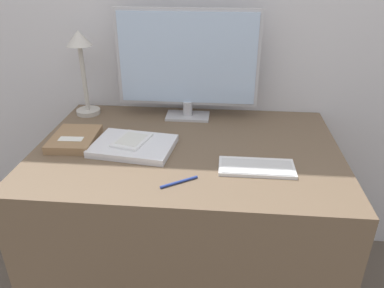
% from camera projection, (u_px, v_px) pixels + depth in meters
% --- Properties ---
extents(wall_back, '(3.60, 0.05, 2.40)m').
position_uv_depth(wall_back, '(197.00, 9.00, 1.63)').
color(wall_back, silver).
rests_on(wall_back, ground_plane).
extents(desk, '(1.17, 0.80, 0.75)m').
position_uv_depth(desk, '(188.00, 223.00, 1.62)').
color(desk, brown).
rests_on(desk, ground_plane).
extents(monitor, '(0.61, 0.11, 0.47)m').
position_uv_depth(monitor, '(187.00, 62.00, 1.60)').
color(monitor, '#B7B7BC').
rests_on(monitor, desk).
extents(keyboard, '(0.26, 0.12, 0.01)m').
position_uv_depth(keyboard, '(257.00, 168.00, 1.29)').
color(keyboard, silver).
rests_on(keyboard, desk).
extents(laptop, '(0.33, 0.25, 0.03)m').
position_uv_depth(laptop, '(133.00, 146.00, 1.43)').
color(laptop, silver).
rests_on(laptop, desk).
extents(ereader, '(0.15, 0.17, 0.01)m').
position_uv_depth(ereader, '(132.00, 140.00, 1.43)').
color(ereader, white).
rests_on(ereader, laptop).
extents(desk_lamp, '(0.11, 0.11, 0.38)m').
position_uv_depth(desk_lamp, '(81.00, 59.00, 1.63)').
color(desk_lamp, '#BCB7AD').
rests_on(desk_lamp, desk).
extents(notebook, '(0.18, 0.22, 0.03)m').
position_uv_depth(notebook, '(75.00, 139.00, 1.47)').
color(notebook, '#93704C').
rests_on(notebook, desk).
extents(pen, '(0.12, 0.08, 0.01)m').
position_uv_depth(pen, '(178.00, 182.00, 1.22)').
color(pen, navy).
rests_on(pen, desk).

